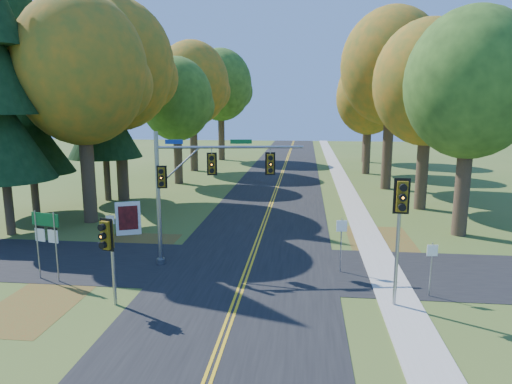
# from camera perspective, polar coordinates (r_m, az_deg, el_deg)

# --- Properties ---
(ground) EXTENTS (160.00, 160.00, 0.00)m
(ground) POSITION_cam_1_polar(r_m,az_deg,el_deg) (19.69, -1.68, -11.35)
(ground) COLOR #3A561E
(ground) RESTS_ON ground
(road_main) EXTENTS (8.00, 160.00, 0.02)m
(road_main) POSITION_cam_1_polar(r_m,az_deg,el_deg) (19.69, -1.68, -11.33)
(road_main) COLOR black
(road_main) RESTS_ON ground
(road_cross) EXTENTS (60.00, 6.00, 0.02)m
(road_cross) POSITION_cam_1_polar(r_m,az_deg,el_deg) (21.54, -0.94, -9.34)
(road_cross) COLOR black
(road_cross) RESTS_ON ground
(centerline_left) EXTENTS (0.10, 160.00, 0.01)m
(centerline_left) POSITION_cam_1_polar(r_m,az_deg,el_deg) (19.69, -1.97, -11.27)
(centerline_left) COLOR gold
(centerline_left) RESTS_ON road_main
(centerline_right) EXTENTS (0.10, 160.00, 0.01)m
(centerline_right) POSITION_cam_1_polar(r_m,az_deg,el_deg) (19.67, -1.38, -11.30)
(centerline_right) COLOR gold
(centerline_right) RESTS_ON road_main
(sidewalk_east) EXTENTS (1.60, 160.00, 0.06)m
(sidewalk_east) POSITION_cam_1_polar(r_m,az_deg,el_deg) (19.86, 16.73, -11.54)
(sidewalk_east) COLOR #9E998E
(sidewalk_east) RESTS_ON ground
(leaf_patch_w_near) EXTENTS (4.00, 6.00, 0.00)m
(leaf_patch_w_near) POSITION_cam_1_polar(r_m,az_deg,el_deg) (24.97, -15.43, -6.89)
(leaf_patch_w_near) COLOR brown
(leaf_patch_w_near) RESTS_ON ground
(leaf_patch_e) EXTENTS (3.50, 8.00, 0.00)m
(leaf_patch_e) POSITION_cam_1_polar(r_m,az_deg,el_deg) (25.54, 15.65, -6.51)
(leaf_patch_e) COLOR brown
(leaf_patch_e) RESTS_ON ground
(leaf_patch_w_far) EXTENTS (3.00, 5.00, 0.00)m
(leaf_patch_w_far) POSITION_cam_1_polar(r_m,az_deg,el_deg) (19.56, -25.93, -12.63)
(leaf_patch_w_far) COLOR brown
(leaf_patch_w_far) RESTS_ON ground
(tree_w_a) EXTENTS (8.00, 8.00, 14.15)m
(tree_w_a) POSITION_cam_1_polar(r_m,az_deg,el_deg) (30.73, -20.85, 13.95)
(tree_w_a) COLOR #38281C
(tree_w_a) RESTS_ON ground
(tree_e_a) EXTENTS (7.20, 7.20, 12.73)m
(tree_e_a) POSITION_cam_1_polar(r_m,az_deg,el_deg) (28.34, 25.38, 12.02)
(tree_e_a) COLOR #38281C
(tree_e_a) RESTS_ON ground
(tree_w_b) EXTENTS (8.60, 8.60, 15.38)m
(tree_w_b) POSITION_cam_1_polar(r_m,az_deg,el_deg) (37.31, -16.86, 14.86)
(tree_w_b) COLOR #38281C
(tree_w_b) RESTS_ON ground
(tree_e_b) EXTENTS (7.60, 7.60, 13.33)m
(tree_e_b) POSITION_cam_1_polar(r_m,az_deg,el_deg) (34.72, 20.78, 12.54)
(tree_e_b) COLOR #38281C
(tree_e_b) RESTS_ON ground
(tree_w_c) EXTENTS (6.80, 6.80, 11.91)m
(tree_w_c) POSITION_cam_1_polar(r_m,az_deg,el_deg) (44.22, -9.83, 11.30)
(tree_w_c) COLOR #38281C
(tree_w_c) RESTS_ON ground
(tree_e_c) EXTENTS (8.80, 8.80, 15.79)m
(tree_e_c) POSITION_cam_1_polar(r_m,az_deg,el_deg) (42.52, 16.70, 14.71)
(tree_e_c) COLOR #38281C
(tree_e_c) RESTS_ON ground
(tree_w_d) EXTENTS (8.20, 8.20, 14.56)m
(tree_w_d) POSITION_cam_1_polar(r_m,az_deg,el_deg) (52.84, -7.87, 13.23)
(tree_w_d) COLOR #38281C
(tree_w_d) RESTS_ON ground
(tree_e_d) EXTENTS (7.00, 7.00, 12.32)m
(tree_e_d) POSITION_cam_1_polar(r_m,az_deg,el_deg) (51.39, 14.01, 11.37)
(tree_e_d) COLOR #38281C
(tree_e_d) RESTS_ON ground
(tree_w_e) EXTENTS (8.40, 8.40, 14.97)m
(tree_w_e) POSITION_cam_1_polar(r_m,az_deg,el_deg) (63.25, -4.35, 13.15)
(tree_w_e) COLOR #38281C
(tree_w_e) RESTS_ON ground
(tree_e_e) EXTENTS (7.80, 7.80, 13.74)m
(tree_e_e) POSITION_cam_1_polar(r_m,az_deg,el_deg) (62.18, 13.85, 12.10)
(tree_e_e) COLOR #38281C
(tree_e_e) RESTS_ON ground
(pine_b) EXTENTS (5.60, 5.60, 17.31)m
(pine_b) POSITION_cam_1_polar(r_m,az_deg,el_deg) (34.48, -26.83, 10.88)
(pine_b) COLOR #38281C
(pine_b) RESTS_ON ground
(pine_c) EXTENTS (5.60, 5.60, 20.56)m
(pine_c) POSITION_cam_1_polar(r_m,az_deg,el_deg) (37.51, -18.82, 13.69)
(pine_c) COLOR #38281C
(pine_c) RESTS_ON ground
(traffic_mast) EXTENTS (6.84, 1.44, 6.26)m
(traffic_mast) POSITION_cam_1_polar(r_m,az_deg,el_deg) (21.17, -7.67, 1.46)
(traffic_mast) COLOR gray
(traffic_mast) RESTS_ON ground
(east_signal_pole) EXTENTS (0.57, 0.66, 4.91)m
(east_signal_pole) POSITION_cam_1_polar(r_m,az_deg,el_deg) (17.06, 17.62, -2.25)
(east_signal_pole) COLOR #95989D
(east_signal_pole) RESTS_ON ground
(ped_signal_pole) EXTENTS (0.52, 0.62, 3.42)m
(ped_signal_pole) POSITION_cam_1_polar(r_m,az_deg,el_deg) (17.53, -18.06, -5.91)
(ped_signal_pole) COLOR #989AA0
(ped_signal_pole) RESTS_ON ground
(route_sign_cluster) EXTENTS (1.39, 0.39, 3.04)m
(route_sign_cluster) POSITION_cam_1_polar(r_m,az_deg,el_deg) (21.33, -24.77, -4.56)
(route_sign_cluster) COLOR gray
(route_sign_cluster) RESTS_ON ground
(info_kiosk) EXTENTS (1.38, 0.70, 1.95)m
(info_kiosk) POSITION_cam_1_polar(r_m,az_deg,el_deg) (27.46, -15.68, -3.21)
(info_kiosk) COLOR white
(info_kiosk) RESTS_ON ground
(reg_sign_e_north) EXTENTS (0.48, 0.10, 2.50)m
(reg_sign_e_north) POSITION_cam_1_polar(r_m,az_deg,el_deg) (20.75, 10.62, -5.37)
(reg_sign_e_north) COLOR gray
(reg_sign_e_north) RESTS_ON ground
(reg_sign_e_south) EXTENTS (0.42, 0.08, 2.19)m
(reg_sign_e_south) POSITION_cam_1_polar(r_m,az_deg,el_deg) (19.18, 21.10, -7.94)
(reg_sign_e_south) COLOR gray
(reg_sign_e_south) RESTS_ON ground
(reg_sign_w) EXTENTS (0.40, 0.10, 2.12)m
(reg_sign_w) POSITION_cam_1_polar(r_m,az_deg,el_deg) (23.89, -17.71, -4.21)
(reg_sign_w) COLOR gray
(reg_sign_w) RESTS_ON ground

